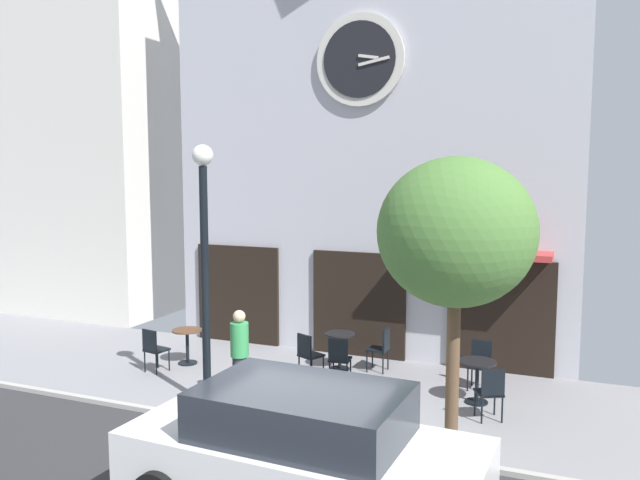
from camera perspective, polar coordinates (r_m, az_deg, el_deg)
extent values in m
cube|color=gray|center=(12.22, 2.47, -13.40)|extent=(26.17, 4.55, 0.05)
cube|color=#A8A5A0|center=(10.25, -2.01, -17.02)|extent=(26.17, 0.12, 0.08)
cube|color=#B2B2BC|center=(14.89, 4.99, 9.30)|extent=(9.05, 2.18, 9.75)
cylinder|color=beige|center=(13.96, 3.59, 15.73)|extent=(1.93, 0.10, 1.93)
cylinder|color=black|center=(13.90, 3.50, 15.77)|extent=(1.58, 0.04, 1.58)
cube|color=beige|center=(13.80, 4.32, 15.99)|extent=(0.44, 0.03, 0.13)
cube|color=beige|center=(13.75, 4.81, 15.61)|extent=(0.68, 0.03, 0.18)
cube|color=black|center=(15.32, -7.31, -4.80)|extent=(2.11, 0.10, 2.30)
cube|color=black|center=(14.11, 3.46, -5.74)|extent=(2.11, 0.10, 2.30)
cube|color=black|center=(13.46, 15.79, -6.56)|extent=(2.11, 0.10, 2.30)
cube|color=#B23333|center=(13.00, 13.69, -1.13)|extent=(2.90, 0.90, 0.12)
cube|color=silver|center=(20.05, -20.06, 13.21)|extent=(5.19, 3.39, 13.24)
cylinder|color=black|center=(11.67, -10.00, -13.39)|extent=(0.32, 0.32, 0.36)
cylinder|color=black|center=(11.17, -10.19, -4.20)|extent=(0.14, 0.14, 4.15)
sphere|color=white|center=(10.99, -10.43, 7.44)|extent=(0.36, 0.36, 0.36)
cylinder|color=brown|center=(9.92, 11.74, -10.89)|extent=(0.20, 0.20, 2.37)
ellipsoid|color=#4C7A38|center=(9.53, 12.02, 0.68)|extent=(2.33, 2.10, 2.21)
cylinder|color=black|center=(13.97, -11.73, -9.32)|extent=(0.07, 0.07, 0.72)
cylinder|color=black|center=(14.07, -11.70, -10.67)|extent=(0.40, 0.40, 0.03)
cylinder|color=brown|center=(13.88, -11.77, -7.89)|extent=(0.63, 0.63, 0.03)
cylinder|color=black|center=(13.30, 1.78, -9.92)|extent=(0.07, 0.07, 0.75)
cylinder|color=black|center=(13.41, 1.78, -11.40)|extent=(0.40, 0.40, 0.03)
cylinder|color=black|center=(13.20, 1.79, -8.36)|extent=(0.62, 0.62, 0.03)
cylinder|color=black|center=(11.83, 13.81, -12.22)|extent=(0.07, 0.07, 0.74)
cylinder|color=black|center=(11.95, 13.76, -13.84)|extent=(0.40, 0.40, 0.03)
cylinder|color=black|center=(11.72, 13.86, -10.50)|extent=(0.67, 0.67, 0.03)
cube|color=black|center=(12.79, -0.79, -10.24)|extent=(0.53, 0.53, 0.04)
cube|color=black|center=(12.61, -1.40, -9.42)|extent=(0.36, 0.19, 0.45)
cylinder|color=black|center=(12.85, 0.30, -11.21)|extent=(0.03, 0.03, 0.45)
cylinder|color=black|center=(13.09, -0.75, -10.88)|extent=(0.03, 0.03, 0.45)
cylinder|color=black|center=(12.63, -0.84, -11.53)|extent=(0.03, 0.03, 0.45)
cylinder|color=black|center=(12.87, -1.88, -11.19)|extent=(0.03, 0.03, 0.45)
cube|color=black|center=(11.14, 14.81, -13.02)|extent=(0.54, 0.54, 0.04)
cube|color=black|center=(10.90, 15.17, -12.21)|extent=(0.36, 0.21, 0.45)
cylinder|color=black|center=(11.42, 15.30, -13.74)|extent=(0.03, 0.03, 0.45)
cylinder|color=black|center=(11.31, 13.64, -13.90)|extent=(0.03, 0.03, 0.45)
cylinder|color=black|center=(11.12, 15.93, -14.32)|extent=(0.03, 0.03, 0.45)
cylinder|color=black|center=(11.01, 14.23, -14.49)|extent=(0.03, 0.03, 0.45)
cube|color=black|center=(13.57, -14.35, -9.46)|extent=(0.47, 0.47, 0.04)
cube|color=black|center=(13.40, -14.96, -8.69)|extent=(0.38, 0.11, 0.45)
cylinder|color=black|center=(13.62, -13.30, -10.36)|extent=(0.03, 0.03, 0.45)
cylinder|color=black|center=(13.87, -14.28, -10.09)|extent=(0.03, 0.03, 0.45)
cylinder|color=black|center=(13.41, -14.38, -10.66)|extent=(0.03, 0.03, 0.45)
cylinder|color=black|center=(13.65, -15.35, -10.38)|extent=(0.03, 0.03, 0.45)
cube|color=black|center=(12.49, 14.01, -10.85)|extent=(0.43, 0.43, 0.04)
cube|color=black|center=(12.59, 14.21, -9.64)|extent=(0.38, 0.06, 0.45)
cylinder|color=black|center=(12.43, 13.03, -11.99)|extent=(0.03, 0.03, 0.45)
cylinder|color=black|center=(12.37, 14.60, -12.14)|extent=(0.03, 0.03, 0.45)
cylinder|color=black|center=(12.75, 13.38, -11.54)|extent=(0.03, 0.03, 0.45)
cylinder|color=black|center=(12.68, 14.91, -11.67)|extent=(0.03, 0.03, 0.45)
cube|color=black|center=(12.55, 1.81, -10.58)|extent=(0.45, 0.45, 0.04)
cube|color=black|center=(12.32, 1.63, -9.81)|extent=(0.38, 0.09, 0.45)
cylinder|color=black|center=(12.74, 2.74, -11.38)|extent=(0.03, 0.03, 0.45)
cylinder|color=black|center=(12.81, 1.22, -11.27)|extent=(0.03, 0.03, 0.45)
cylinder|color=black|center=(12.42, 2.41, -11.84)|extent=(0.03, 0.03, 0.45)
cylinder|color=black|center=(12.49, 0.85, -11.73)|extent=(0.03, 0.03, 0.45)
cube|color=black|center=(13.25, 5.16, -9.68)|extent=(0.41, 0.41, 0.04)
cube|color=black|center=(13.13, 5.92, -8.81)|extent=(0.05, 0.38, 0.45)
cylinder|color=black|center=(13.52, 4.68, -10.34)|extent=(0.03, 0.03, 0.45)
cylinder|color=black|center=(13.21, 4.20, -10.74)|extent=(0.03, 0.03, 0.45)
cylinder|color=black|center=(13.42, 6.08, -10.48)|extent=(0.03, 0.03, 0.45)
cylinder|color=black|center=(13.11, 5.63, -10.89)|extent=(0.03, 0.03, 0.45)
cylinder|color=#2D2D38|center=(11.56, -7.14, -12.26)|extent=(0.37, 0.37, 0.85)
cylinder|color=#338C4C|center=(11.35, -7.19, -8.79)|extent=(0.45, 0.45, 0.60)
sphere|color=tan|center=(11.25, -7.22, -6.77)|extent=(0.22, 0.22, 0.22)
cube|color=white|center=(8.07, -1.56, -19.44)|extent=(4.37, 1.97, 0.75)
cube|color=#262B33|center=(7.81, -1.58, -15.11)|extent=(2.47, 1.68, 0.60)
cylinder|color=black|center=(8.52, 10.50, -20.15)|extent=(0.65, 0.25, 0.64)
cylinder|color=black|center=(9.53, -7.08, -17.10)|extent=(0.65, 0.25, 0.64)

